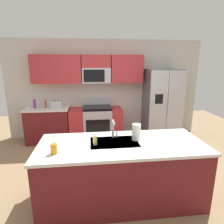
# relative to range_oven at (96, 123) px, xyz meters

# --- Properties ---
(ground_plane) EXTENTS (9.00, 9.00, 0.00)m
(ground_plane) POSITION_rel_range_oven_xyz_m (0.29, -1.80, -0.44)
(ground_plane) COLOR #997A56
(ground_plane) RESTS_ON ground
(kitchen_wall_unit) EXTENTS (5.20, 0.43, 2.60)m
(kitchen_wall_unit) POSITION_rel_range_oven_xyz_m (0.15, 0.28, 1.03)
(kitchen_wall_unit) COLOR beige
(kitchen_wall_unit) RESTS_ON ground
(back_counter) EXTENTS (1.09, 0.63, 0.90)m
(back_counter) POSITION_rel_range_oven_xyz_m (-1.23, -0.00, 0.01)
(back_counter) COLOR maroon
(back_counter) RESTS_ON ground
(range_oven) EXTENTS (1.36, 0.61, 1.10)m
(range_oven) POSITION_rel_range_oven_xyz_m (0.00, 0.00, 0.00)
(range_oven) COLOR #B7BABF
(range_oven) RESTS_ON ground
(refrigerator) EXTENTS (0.90, 0.76, 1.85)m
(refrigerator) POSITION_rel_range_oven_xyz_m (1.76, -0.07, 0.48)
(refrigerator) COLOR #4C4F54
(refrigerator) RESTS_ON ground
(island_counter) EXTENTS (2.34, 0.97, 0.90)m
(island_counter) POSITION_rel_range_oven_xyz_m (0.29, -2.39, 0.01)
(island_counter) COLOR maroon
(island_counter) RESTS_ON ground
(toaster) EXTENTS (0.28, 0.16, 0.18)m
(toaster) POSITION_rel_range_oven_xyz_m (-0.98, -0.05, 0.55)
(toaster) COLOR #B7BABF
(toaster) RESTS_ON back_counter
(pepper_mill) EXTENTS (0.05, 0.05, 0.21)m
(pepper_mill) POSITION_rel_range_oven_xyz_m (-1.26, -0.00, 0.56)
(pepper_mill) COLOR brown
(pepper_mill) RESTS_ON back_counter
(bottle_purple) EXTENTS (0.07, 0.07, 0.23)m
(bottle_purple) POSITION_rel_range_oven_xyz_m (-1.52, -0.01, 0.57)
(bottle_purple) COLOR purple
(bottle_purple) RESTS_ON back_counter
(sink_faucet) EXTENTS (0.08, 0.21, 0.28)m
(sink_faucet) POSITION_rel_range_oven_xyz_m (0.19, -2.20, 0.62)
(sink_faucet) COLOR #B7BABF
(sink_faucet) RESTS_ON island_counter
(drink_cup_orange) EXTENTS (0.08, 0.08, 0.25)m
(drink_cup_orange) POSITION_rel_range_oven_xyz_m (-0.60, -2.61, 0.52)
(drink_cup_orange) COLOR orange
(drink_cup_orange) RESTS_ON island_counter
(soap_dispenser) EXTENTS (0.06, 0.06, 0.17)m
(soap_dispenser) POSITION_rel_range_oven_xyz_m (-0.09, -2.41, 0.53)
(soap_dispenser) COLOR #D8CC66
(soap_dispenser) RESTS_ON island_counter
(paper_towel_roll) EXTENTS (0.12, 0.12, 0.24)m
(paper_towel_roll) POSITION_rel_range_oven_xyz_m (0.52, -2.30, 0.58)
(paper_towel_roll) COLOR white
(paper_towel_roll) RESTS_ON island_counter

